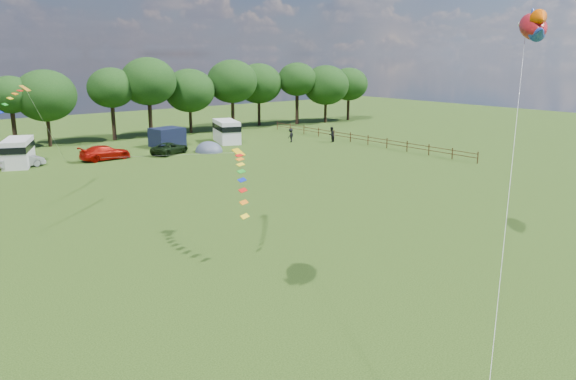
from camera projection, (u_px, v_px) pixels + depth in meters
ground_plane at (409, 321)px, 22.96m from camera, size 180.00×180.00×0.00m
tree_line at (78, 91)px, 66.59m from camera, size 102.98×10.98×10.27m
fence at (359, 138)px, 68.38m from camera, size 0.12×33.12×1.20m
car_b at (21, 160)px, 53.80m from camera, size 4.12×2.02×1.39m
car_c at (105, 153)px, 57.77m from camera, size 5.08×2.33×1.50m
car_d at (170, 148)px, 61.14m from camera, size 5.16×3.86×1.28m
campervan_c at (18, 151)px, 54.59m from camera, size 4.19×5.87×2.65m
campervan_d at (227, 131)px, 69.10m from camera, size 4.04×6.00×2.71m
tent_greyblue at (209, 151)px, 62.76m from camera, size 3.06×3.35×2.27m
awning_navy at (167, 137)px, 66.18m from camera, size 3.83×3.26×2.19m
fish_kite at (534, 26)px, 25.77m from camera, size 3.05×2.90×1.79m
streamer_kite_b at (7, 109)px, 32.84m from camera, size 4.26×4.73×3.81m
streamer_kite_c at (241, 171)px, 31.80m from camera, size 3.28×4.95×2.84m
walker_a at (331, 135)px, 69.35m from camera, size 1.06×0.86×1.89m
walker_b at (291, 135)px, 69.37m from camera, size 1.22×0.93×1.72m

